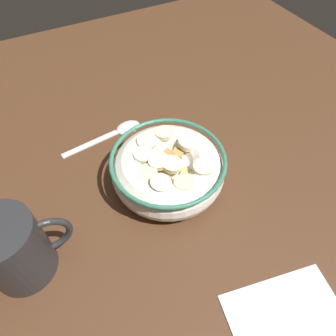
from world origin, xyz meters
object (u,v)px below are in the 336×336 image
coffee_mug (14,250)px  spoon (118,130)px  cereal_bowl (168,169)px  folded_napkin (285,313)px

coffee_mug → spoon: bearing=42.4°
coffee_mug → cereal_bowl: bearing=9.9°
cereal_bowl → spoon: (-2.63, 12.98, -2.56)cm
spoon → coffee_mug: coffee_mug is taller
folded_napkin → cereal_bowl: bearing=98.1°
spoon → cereal_bowl: bearing=-78.5°
cereal_bowl → coffee_mug: size_ratio=1.54×
cereal_bowl → coffee_mug: coffee_mug is taller
spoon → folded_napkin: 35.52cm
cereal_bowl → coffee_mug: 21.22cm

